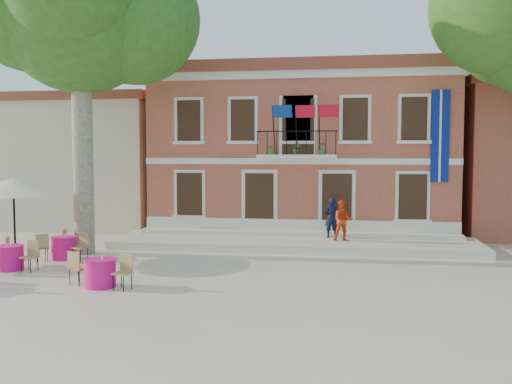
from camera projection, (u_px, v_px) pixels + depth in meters
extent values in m
plane|color=beige|center=(219.00, 268.00, 18.02)|extent=(90.00, 90.00, 0.00)
cube|color=#C85748|center=(305.00, 156.00, 27.32)|extent=(13.00, 8.00, 7.00)
cube|color=brown|center=(305.00, 77.00, 27.06)|extent=(13.50, 8.50, 0.50)
cube|color=silver|center=(298.00, 74.00, 23.19)|extent=(13.30, 0.35, 0.35)
cube|color=silver|center=(297.00, 156.00, 22.94)|extent=(3.20, 0.90, 0.15)
cube|color=black|center=(296.00, 131.00, 22.47)|extent=(3.20, 0.04, 0.04)
cube|color=navy|center=(440.00, 136.00, 22.40)|extent=(0.70, 0.05, 3.60)
cube|color=navy|center=(273.00, 112.00, 22.21)|extent=(0.76, 0.27, 0.47)
cube|color=red|center=(296.00, 111.00, 22.07)|extent=(0.76, 0.29, 0.47)
cube|color=red|center=(319.00, 111.00, 21.93)|extent=(0.76, 0.27, 0.47)
imported|color=#26591E|center=(271.00, 149.00, 22.77)|extent=(0.43, 0.37, 0.48)
imported|color=#26591E|center=(296.00, 149.00, 22.62)|extent=(0.26, 0.21, 0.48)
imported|color=#26591E|center=(322.00, 149.00, 22.46)|extent=(0.27, 0.27, 0.48)
cube|color=beige|center=(89.00, 165.00, 30.12)|extent=(9.00, 9.00, 6.00)
cube|color=brown|center=(87.00, 104.00, 29.90)|extent=(9.40, 9.40, 0.40)
cube|color=silver|center=(294.00, 243.00, 22.04)|extent=(14.00, 3.40, 0.30)
cylinder|color=#A59E84|center=(83.00, 150.00, 20.45)|extent=(0.72, 0.72, 7.47)
sphere|color=#284F18|center=(80.00, 8.00, 20.10)|extent=(5.97, 5.97, 5.97)
cylinder|color=black|center=(16.00, 259.00, 19.46)|extent=(0.59, 0.59, 0.08)
cylinder|color=black|center=(15.00, 224.00, 19.38)|extent=(0.07, 0.07, 2.47)
cone|color=silver|center=(13.00, 186.00, 19.29)|extent=(3.75, 3.75, 0.54)
imported|color=black|center=(331.00, 218.00, 22.46)|extent=(0.66, 0.52, 1.59)
imported|color=red|center=(343.00, 221.00, 21.59)|extent=(0.82, 0.67, 1.57)
cylinder|color=#F11693|center=(100.00, 273.00, 15.50)|extent=(0.84, 0.84, 0.75)
cylinder|color=#F11693|center=(100.00, 260.00, 15.47)|extent=(0.90, 0.90, 0.02)
cube|color=tan|center=(122.00, 272.00, 15.17)|extent=(0.52, 0.52, 0.95)
cube|color=tan|center=(79.00, 268.00, 15.81)|extent=(0.52, 0.52, 0.95)
cylinder|color=#F11693|center=(9.00, 258.00, 17.75)|extent=(0.84, 0.84, 0.75)
cylinder|color=#F11693|center=(9.00, 246.00, 17.72)|extent=(0.90, 0.90, 0.02)
cube|color=tan|center=(14.00, 251.00, 18.48)|extent=(0.54, 0.54, 0.95)
cube|color=tan|center=(29.00, 256.00, 17.52)|extent=(0.48, 0.48, 0.95)
cylinder|color=#F11693|center=(64.00, 248.00, 19.59)|extent=(0.84, 0.84, 0.75)
cylinder|color=#F11693|center=(64.00, 237.00, 19.56)|extent=(0.90, 0.90, 0.02)
cube|color=tan|center=(41.00, 247.00, 19.19)|extent=(0.59, 0.59, 0.95)
cube|color=tan|center=(80.00, 247.00, 19.23)|extent=(0.53, 0.53, 0.95)
cube|color=tan|center=(70.00, 242.00, 20.33)|extent=(0.49, 0.49, 0.95)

